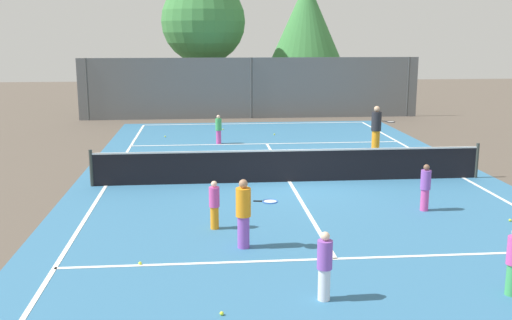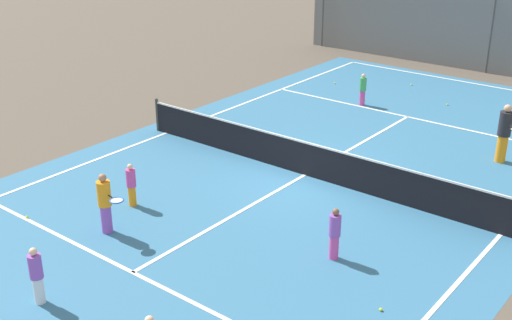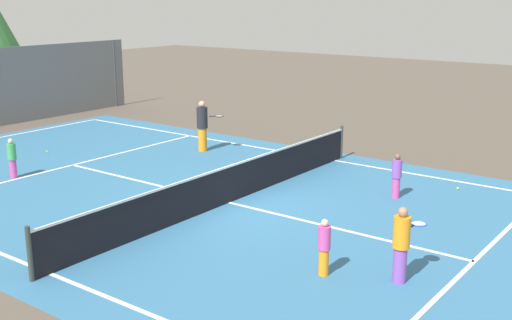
# 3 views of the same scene
# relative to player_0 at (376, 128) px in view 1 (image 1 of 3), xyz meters

# --- Properties ---
(ground_plane) EXTENTS (80.00, 80.00, 0.00)m
(ground_plane) POSITION_rel_player_0_xyz_m (-3.96, -4.37, -0.90)
(ground_plane) COLOR brown
(court_surface) EXTENTS (13.00, 25.00, 0.01)m
(court_surface) POSITION_rel_player_0_xyz_m (-3.96, -4.37, -0.90)
(court_surface) COLOR teal
(court_surface) RESTS_ON ground_plane
(tennis_net) EXTENTS (11.90, 0.10, 1.10)m
(tennis_net) POSITION_rel_player_0_xyz_m (-3.96, -4.37, -0.39)
(tennis_net) COLOR #333833
(tennis_net) RESTS_ON ground_plane
(perimeter_fence) EXTENTS (18.00, 0.12, 3.20)m
(perimeter_fence) POSITION_rel_player_0_xyz_m (-3.96, 9.63, 0.70)
(perimeter_fence) COLOR slate
(perimeter_fence) RESTS_ON ground_plane
(tree_0) EXTENTS (4.68, 4.68, 7.43)m
(tree_0) POSITION_rel_player_0_xyz_m (-6.42, 12.41, 4.17)
(tree_0) COLOR brown
(tree_0) RESTS_ON ground_plane
(tree_1) EXTENTS (4.42, 4.42, 7.52)m
(tree_1) POSITION_rel_player_0_xyz_m (-0.41, 13.49, 4.15)
(tree_1) COLOR brown
(tree_1) RESTS_ON ground_plane
(player_0) EXTENTS (0.85, 0.83, 1.76)m
(player_0) POSITION_rel_player_0_xyz_m (0.00, 0.00, 0.00)
(player_0) COLOR orange
(player_0) RESTS_ON ground_plane
(player_1) EXTENTS (0.90, 0.44, 1.48)m
(player_1) POSITION_rel_player_0_xyz_m (-5.73, -9.94, -0.14)
(player_1) COLOR purple
(player_1) RESTS_ON ground_plane
(player_2) EXTENTS (0.24, 0.24, 1.14)m
(player_2) POSITION_rel_player_0_xyz_m (-6.33, -8.64, -0.32)
(player_2) COLOR orange
(player_2) RESTS_ON ground_plane
(player_3) EXTENTS (0.25, 0.25, 1.19)m
(player_3) POSITION_rel_player_0_xyz_m (-5.92, 2.25, -0.30)
(player_3) COLOR #D14799
(player_3) RESTS_ON ground_plane
(player_4) EXTENTS (0.26, 0.26, 1.21)m
(player_4) POSITION_rel_player_0_xyz_m (-4.57, -12.59, -0.28)
(player_4) COLOR silver
(player_4) RESTS_ON ground_plane
(player_5) EXTENTS (0.26, 0.26, 1.21)m
(player_5) POSITION_rel_player_0_xyz_m (-0.97, -7.67, -0.29)
(player_5) COLOR #D14799
(player_5) RESTS_ON ground_plane
(tennis_ball_0) EXTENTS (0.07, 0.07, 0.07)m
(tennis_ball_0) POSITION_rel_player_0_xyz_m (0.76, -8.74, -0.87)
(tennis_ball_0) COLOR #CCE533
(tennis_ball_0) RESTS_ON ground_plane
(tennis_ball_1) EXTENTS (0.07, 0.07, 0.07)m
(tennis_ball_1) POSITION_rel_player_0_xyz_m (-7.83, -10.72, -0.87)
(tennis_ball_1) COLOR #CCE533
(tennis_ball_1) RESTS_ON ground_plane
(tennis_ball_2) EXTENTS (0.07, 0.07, 0.07)m
(tennis_ball_2) POSITION_rel_player_0_xyz_m (-2.58, -3.20, -0.87)
(tennis_ball_2) COLOR #CCE533
(tennis_ball_2) RESTS_ON ground_plane
(tennis_ball_3) EXTENTS (0.07, 0.07, 0.07)m
(tennis_ball_3) POSITION_rel_player_0_xyz_m (-3.39, 4.16, -0.87)
(tennis_ball_3) COLOR #CCE533
(tennis_ball_3) RESTS_ON ground_plane
(tennis_ball_4) EXTENTS (0.07, 0.07, 0.07)m
(tennis_ball_4) POSITION_rel_player_0_xyz_m (-8.21, 4.04, -0.87)
(tennis_ball_4) COLOR #CCE533
(tennis_ball_4) RESTS_ON ground_plane
(tennis_ball_5) EXTENTS (0.07, 0.07, 0.07)m
(tennis_ball_5) POSITION_rel_player_0_xyz_m (-6.32, -13.00, -0.87)
(tennis_ball_5) COLOR #CCE533
(tennis_ball_5) RESTS_ON ground_plane
(tennis_ball_6) EXTENTS (0.07, 0.07, 0.07)m
(tennis_ball_6) POSITION_rel_player_0_xyz_m (-5.62, 5.79, -0.87)
(tennis_ball_6) COLOR #CCE533
(tennis_ball_6) RESTS_ON ground_plane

